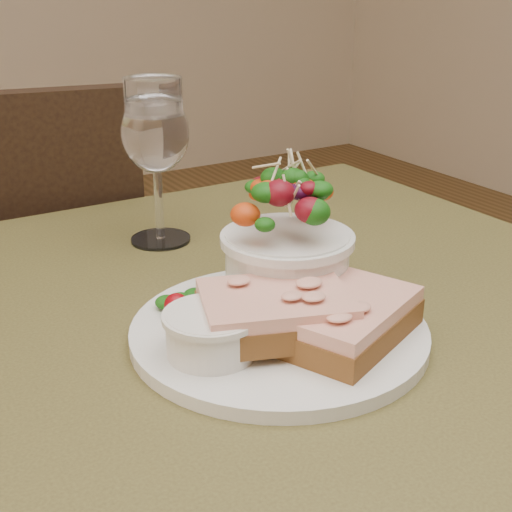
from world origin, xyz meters
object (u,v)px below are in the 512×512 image
cafe_table (264,409)px  sandwich_back (276,312)px  chair_far (21,420)px  ramekin (212,331)px  sandwich_front (341,317)px  salad_bowl (287,236)px  wine_glass (155,138)px  dinner_plate (279,331)px

cafe_table → sandwich_back: size_ratio=5.49×
cafe_table → chair_far: size_ratio=0.89×
ramekin → sandwich_front: bearing=-15.5°
cafe_table → ramekin: size_ratio=11.00×
chair_far → sandwich_front: bearing=111.5°
cafe_table → salad_bowl: size_ratio=6.30×
wine_glass → sandwich_front: bearing=-85.3°
sandwich_front → sandwich_back: size_ratio=1.06×
chair_far → salad_bowl: (0.15, -0.63, 0.53)m
dinner_plate → salad_bowl: bearing=50.6°
dinner_plate → salad_bowl: 0.09m
dinner_plate → sandwich_front: sandwich_front is taller
cafe_table → sandwich_front: bearing=-73.5°
sandwich_front → chair_far: bearing=78.0°
dinner_plate → sandwich_back: 0.04m
ramekin → wine_glass: size_ratio=0.42×
dinner_plate → salad_bowl: (0.04, 0.05, 0.07)m
chair_far → sandwich_back: (0.09, -0.70, 0.49)m
chair_far → dinner_plate: 0.83m
sandwich_back → cafe_table: bearing=85.3°
ramekin → salad_bowl: salad_bowl is taller
wine_glass → ramekin: bearing=-106.0°
dinner_plate → wine_glass: wine_glass is taller
chair_far → sandwich_back: 0.86m
dinner_plate → wine_glass: 0.29m
dinner_plate → sandwich_front: bearing=-50.3°
dinner_plate → salad_bowl: size_ratio=2.03×
ramekin → sandwich_back: bearing=-6.0°
chair_far → dinner_plate: chair_far is taller
cafe_table → ramekin: 0.16m
chair_far → ramekin: (0.04, -0.69, 0.49)m
cafe_table → ramekin: bearing=-147.9°
chair_far → sandwich_front: chair_far is taller
sandwich_front → salad_bowl: bearing=63.0°
cafe_table → ramekin: (-0.08, -0.05, 0.13)m
cafe_table → salad_bowl: salad_bowl is taller
sandwich_back → salad_bowl: bearing=69.8°
cafe_table → chair_far: chair_far is taller
cafe_table → dinner_plate: 0.11m
cafe_table → ramekin: ramekin is taller
ramekin → wine_glass: 0.31m
ramekin → salad_bowl: bearing=28.7°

